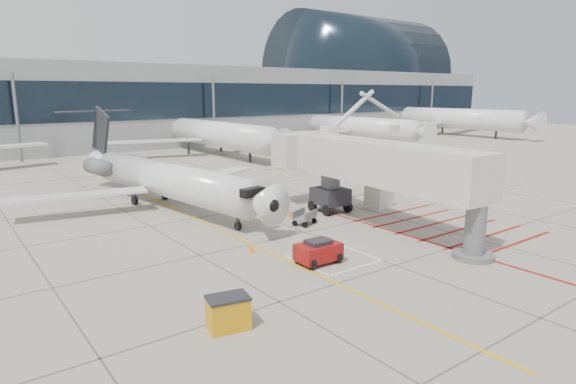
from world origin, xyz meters
TOP-DOWN VIEW (x-y plane):
  - ground_plane at (0.00, 0.00)m, footprint 260.00×260.00m
  - regional_jet at (-4.38, 14.22)m, footprint 27.66×32.99m
  - jet_bridge at (4.89, 1.00)m, footprint 10.82×20.84m
  - pushback_tug at (-3.21, -1.13)m, footprint 2.52×1.62m
  - spill_bin at (-11.12, -4.80)m, footprint 1.82×1.41m
  - baggage_cart at (1.17, 5.55)m, footprint 2.07×1.71m
  - ground_power_unit at (9.42, 5.95)m, footprint 2.80×2.06m
  - cone_nose at (-5.24, 2.72)m, footprint 0.41×0.41m
  - cone_side at (1.74, 8.15)m, footprint 0.37×0.37m
  - terminal_building at (10.00, 70.00)m, footprint 180.00×28.00m
  - terminal_glass_band at (10.00, 55.95)m, footprint 180.00×0.10m
  - terminal_dome at (70.00, 70.00)m, footprint 40.00×28.00m
  - bg_aircraft_c at (14.95, 46.00)m, footprint 34.14×37.93m
  - bg_aircraft_d at (45.00, 46.00)m, footprint 32.43×36.04m
  - bg_aircraft_e at (73.55, 46.00)m, footprint 39.19×43.54m

SIDE VIEW (x-z plane):
  - ground_plane at x=0.00m, z-range 0.00..0.00m
  - cone_side at x=1.74m, z-range 0.00..0.51m
  - cone_nose at x=-5.24m, z-range 0.00..0.57m
  - baggage_cart at x=1.17m, z-range 0.00..1.12m
  - spill_bin at x=-11.12m, z-range 0.00..1.41m
  - pushback_tug at x=-3.21m, z-range 0.00..1.44m
  - ground_power_unit at x=9.42m, z-range 0.00..1.98m
  - regional_jet at x=-4.38m, z-range 0.00..7.87m
  - jet_bridge at x=4.89m, z-range 0.00..8.12m
  - bg_aircraft_d at x=45.00m, z-range 0.00..10.81m
  - bg_aircraft_c at x=14.95m, z-range 0.00..11.38m
  - bg_aircraft_e at x=73.55m, z-range 0.00..13.06m
  - terminal_building at x=10.00m, z-range 0.00..14.00m
  - terminal_glass_band at x=10.00m, z-range 5.00..11.00m
  - terminal_dome at x=70.00m, z-range 0.00..28.00m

